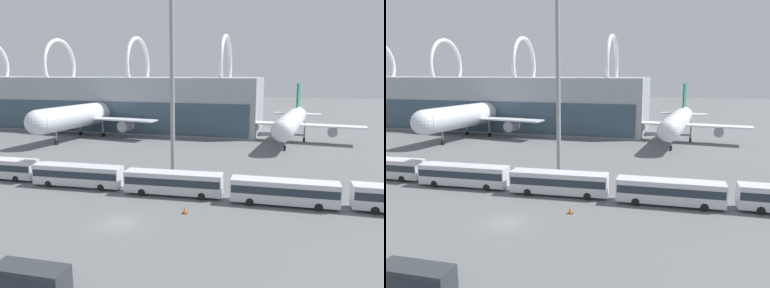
{
  "view_description": "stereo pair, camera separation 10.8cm",
  "coord_description": "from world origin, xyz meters",
  "views": [
    {
      "loc": [
        17.71,
        -35.5,
        16.36
      ],
      "look_at": [
        1.11,
        26.76,
        4.0
      ],
      "focal_mm": 35.0,
      "sensor_mm": 36.0,
      "label": 1
    },
    {
      "loc": [
        17.81,
        -35.47,
        16.36
      ],
      "look_at": [
        1.11,
        26.76,
        4.0
      ],
      "focal_mm": 35.0,
      "sensor_mm": 36.0,
      "label": 2
    }
  ],
  "objects": [
    {
      "name": "ground_plane",
      "position": [
        0.0,
        0.0,
        0.0
      ],
      "size": [
        440.0,
        440.0,
        0.0
      ],
      "primitive_type": "plane",
      "color": "slate"
    },
    {
      "name": "terminal_building",
      "position": [
        -64.33,
        67.0,
        7.82
      ],
      "size": [
        147.51,
        24.17,
        26.5
      ],
      "color": "#9EA3A8",
      "rests_on": "ground_plane"
    },
    {
      "name": "airliner_at_gate_near",
      "position": [
        -32.53,
        49.63,
        5.71
      ],
      "size": [
        37.26,
        38.72,
        13.66
      ],
      "rotation": [
        0.0,
        0.0,
        -1.7
      ],
      "color": "silver",
      "rests_on": "ground_plane"
    },
    {
      "name": "airliner_at_gate_far",
      "position": [
        17.89,
        55.86,
        4.93
      ],
      "size": [
        33.28,
        35.3,
        13.54
      ],
      "rotation": [
        0.0,
        0.0,
        -1.68
      ],
      "color": "silver",
      "rests_on": "ground_plane"
    },
    {
      "name": "shuttle_bus_1",
      "position": [
        -11.73,
        10.79,
        1.89
      ],
      "size": [
        13.3,
        3.26,
        3.21
      ],
      "rotation": [
        0.0,
        0.0,
        0.05
      ],
      "color": "silver",
      "rests_on": "ground_plane"
    },
    {
      "name": "shuttle_bus_2",
      "position": [
        2.78,
        10.71,
        1.89
      ],
      "size": [
        13.32,
        3.38,
        3.21
      ],
      "rotation": [
        0.0,
        0.0,
        0.06
      ],
      "color": "silver",
      "rests_on": "ground_plane"
    },
    {
      "name": "shuttle_bus_3",
      "position": [
        17.3,
        10.56,
        1.89
      ],
      "size": [
        13.26,
        3.01,
        3.21
      ],
      "rotation": [
        0.0,
        0.0,
        0.03
      ],
      "color": "silver",
      "rests_on": "ground_plane"
    },
    {
      "name": "service_van_foreground",
      "position": [
        -0.48,
        -14.01,
        1.33
      ],
      "size": [
        5.75,
        2.37,
        2.24
      ],
      "rotation": [
        0.0,
        0.0,
        0.02
      ],
      "color": "#2D3338",
      "rests_on": "ground_plane"
    },
    {
      "name": "floodlight_mast",
      "position": [
        -0.28,
        20.14,
        17.14
      ],
      "size": [
        2.04,
        2.04,
        30.8
      ],
      "color": "gray",
      "rests_on": "ground_plane"
    },
    {
      "name": "lane_stripe_0",
      "position": [
        -11.51,
        11.16,
        0.0
      ],
      "size": [
        7.28,
        3.09,
        0.01
      ],
      "primitive_type": "cube",
      "rotation": [
        0.0,
        0.0,
        -0.38
      ],
      "color": "silver",
      "rests_on": "ground_plane"
    },
    {
      "name": "lane_stripe_1",
      "position": [
        -12.89,
        15.01,
        0.0
      ],
      "size": [
        8.02,
        1.52,
        0.01
      ],
      "primitive_type": "cube",
      "rotation": [
        0.0,
        0.0,
        0.16
      ],
      "color": "silver",
      "rests_on": "ground_plane"
    },
    {
      "name": "traffic_cone_0",
      "position": [
        6.1,
        4.62,
        0.38
      ],
      "size": [
        0.62,
        0.62,
        0.77
      ],
      "color": "black",
      "rests_on": "ground_plane"
    }
  ]
}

